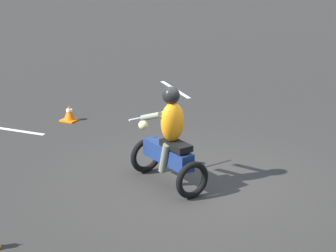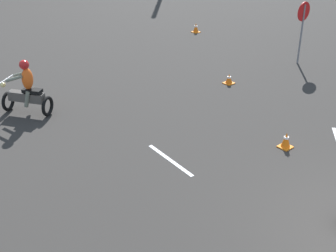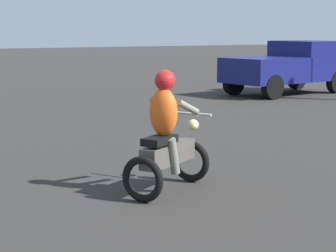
% 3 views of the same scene
% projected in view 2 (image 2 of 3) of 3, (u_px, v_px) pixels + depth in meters
% --- Properties ---
extents(motorcycle_rider_background, '(1.28, 1.50, 1.66)m').
position_uv_depth(motorcycle_rider_background, '(27.00, 90.00, 13.55)').
color(motorcycle_rider_background, black).
rests_on(motorcycle_rider_background, ground).
extents(stop_sign, '(0.70, 0.08, 2.30)m').
position_uv_depth(stop_sign, '(303.00, 20.00, 16.90)').
color(stop_sign, slate).
rests_on(stop_sign, ground).
extents(traffic_cone_near_right, '(0.32, 0.32, 0.41)m').
position_uv_depth(traffic_cone_near_right, '(196.00, 28.00, 21.10)').
color(traffic_cone_near_right, orange).
rests_on(traffic_cone_near_right, ground).
extents(traffic_cone_mid_center, '(0.32, 0.32, 0.34)m').
position_uv_depth(traffic_cone_mid_center, '(229.00, 79.00, 15.81)').
color(traffic_cone_mid_center, orange).
rests_on(traffic_cone_mid_center, ground).
extents(traffic_cone_far_right, '(0.32, 0.32, 0.43)m').
position_uv_depth(traffic_cone_far_right, '(286.00, 140.00, 12.01)').
color(traffic_cone_far_right, orange).
rests_on(traffic_cone_far_right, ground).
extents(lane_stripe_n, '(0.24, 1.77, 0.01)m').
position_uv_depth(lane_stripe_n, '(170.00, 160.00, 11.56)').
color(lane_stripe_n, silver).
rests_on(lane_stripe_n, ground).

